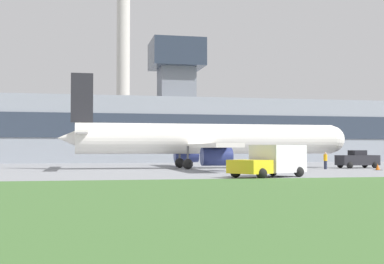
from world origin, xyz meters
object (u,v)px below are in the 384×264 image
(pushback_tug, at_px, (357,160))
(baggage_truck, at_px, (272,161))
(ground_crew_person, at_px, (325,160))
(airplane, at_px, (205,140))

(pushback_tug, relative_size, baggage_truck, 0.73)
(pushback_tug, bearing_deg, ground_crew_person, -154.08)
(baggage_truck, xyz_separation_m, ground_crew_person, (10.35, 13.26, -0.25))
(airplane, xyz_separation_m, baggage_truck, (0.50, -17.53, -1.76))
(pushback_tug, relative_size, ground_crew_person, 2.67)
(pushback_tug, height_order, baggage_truck, baggage_truck)
(airplane, xyz_separation_m, pushback_tug, (15.44, -2.04, -2.03))
(airplane, bearing_deg, baggage_truck, -88.37)
(airplane, distance_m, pushback_tug, 15.70)
(airplane, bearing_deg, ground_crew_person, -21.49)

